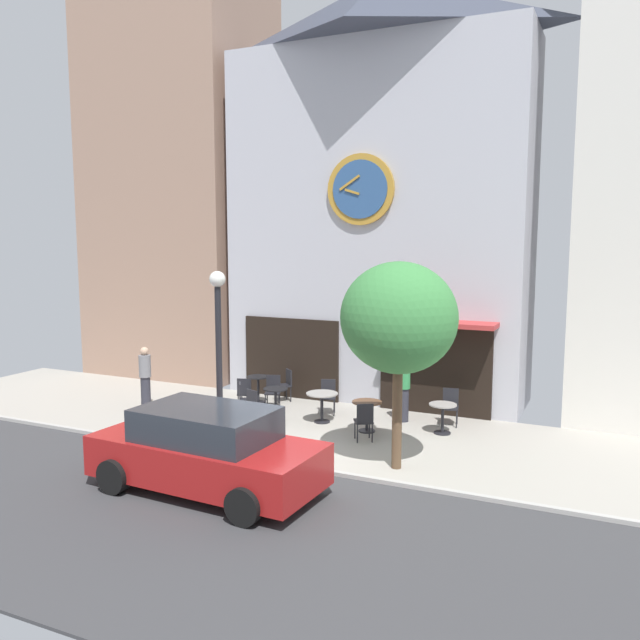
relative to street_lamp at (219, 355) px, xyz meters
name	(u,v)px	position (x,y,z in m)	size (l,w,h in m)	color
ground_plane	(283,475)	(2.32, -1.31, -1.99)	(25.25, 11.22, 0.13)	#9E998E
clock_building	(378,189)	(1.74, 5.58, 4.01)	(8.45, 3.93, 11.63)	#B2B2BC
neighbor_building_left	(181,152)	(-5.66, 6.39, 5.51)	(5.55, 4.21, 14.96)	#9E7A66
street_lamp	(219,355)	(0.00, 0.00, 0.00)	(0.36, 0.36, 3.87)	black
street_tree	(399,319)	(4.23, -0.04, 1.07)	(2.33, 2.09, 4.16)	brown
cafe_table_center_left	(258,386)	(-0.89, 3.25, -1.47)	(0.61, 0.61, 0.76)	black
cafe_table_center	(276,398)	(0.24, 2.19, -1.46)	(0.63, 0.63, 0.76)	black
cafe_table_near_door	(322,400)	(1.51, 2.28, -1.41)	(0.80, 0.80, 0.75)	black
cafe_table_center_right	(367,410)	(2.81, 2.02, -1.44)	(0.71, 0.71, 0.73)	black
cafe_table_rightmost	(443,413)	(4.49, 2.62, -1.48)	(0.65, 0.65, 0.72)	black
cafe_chair_by_entrance	(328,394)	(1.33, 3.07, -1.44)	(0.52, 0.52, 0.90)	black
cafe_chair_facing_wall	(244,397)	(-0.50, 1.84, -1.44)	(0.55, 0.55, 0.90)	black
cafe_chair_mid_row	(450,404)	(4.48, 3.41, -1.44)	(0.47, 0.47, 0.90)	black
cafe_chair_near_lamp	(286,383)	(-0.31, 3.78, -1.44)	(0.56, 0.56, 0.90)	black
cafe_chair_left_end	(273,389)	(-0.24, 2.92, -1.44)	(0.52, 0.52, 0.90)	black
cafe_chair_near_tree	(364,419)	(3.03, 1.27, -1.44)	(0.55, 0.55, 0.90)	black
cafe_chair_under_awning	(255,404)	(0.12, 1.36, -1.44)	(0.51, 0.51, 0.90)	black
cafe_chair_corner	(245,392)	(-0.79, 2.38, -1.44)	(0.49, 0.49, 0.90)	black
pedestrian_green	(404,388)	(3.34, 3.22, -1.10)	(0.39, 0.39, 1.67)	#2D2D38
pedestrian_grey	(145,376)	(-3.43, 1.55, -1.10)	(0.45, 0.45, 1.67)	#2D2D38
parked_car_red	(207,450)	(1.45, -2.62, -1.21)	(4.38, 2.18, 1.55)	maroon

